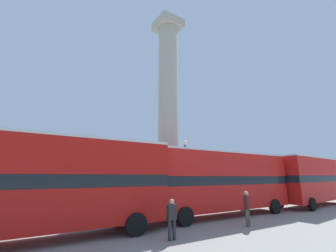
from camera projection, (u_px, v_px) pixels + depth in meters
The scene contains 8 objects.
ground_plane at pixel (168, 207), 19.65m from camera, with size 200.00×200.00×0.00m, color gray.
monument_column at pixel (168, 127), 21.22m from camera, with size 4.73×4.73×19.53m.
bus_a at pixel (220, 180), 15.49m from camera, with size 11.38×3.04×4.26m.
bus_b at pixel (310, 179), 20.81m from camera, with size 10.32×3.40×4.31m.
bus_c at pixel (39, 181), 9.37m from camera, with size 11.29×2.83×4.32m.
street_lamp at pixel (185, 172), 17.93m from camera, with size 0.39×0.39×5.49m.
pedestrian_near_lamp at pixel (172, 217), 9.48m from camera, with size 0.44×0.22×1.64m.
pedestrian_by_plinth at pixel (247, 206), 12.08m from camera, with size 0.51×0.33×1.81m.
Camera 1 is at (-11.28, -17.39, 2.58)m, focal length 24.00 mm.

